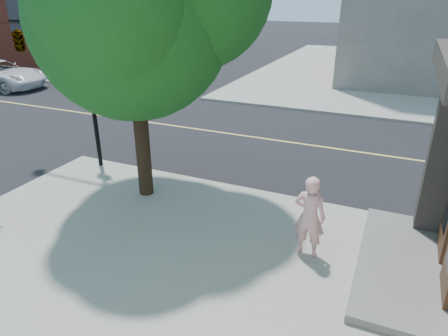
% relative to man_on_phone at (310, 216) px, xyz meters
% --- Properties ---
extents(ground, '(140.00, 140.00, 0.00)m').
position_rel_man_on_phone_xyz_m(ground, '(-7.34, 2.46, -1.03)').
color(ground, black).
rests_on(ground, ground).
extents(road_ew, '(140.00, 9.00, 0.01)m').
position_rel_man_on_phone_xyz_m(road_ew, '(-7.34, 6.96, -1.03)').
color(road_ew, black).
rests_on(road_ew, ground).
extents(sidewalk_nw, '(26.00, 25.00, 0.12)m').
position_rel_man_on_phone_xyz_m(sidewalk_nw, '(-30.34, 23.96, -0.97)').
color(sidewalk_nw, gray).
rests_on(sidewalk_nw, ground).
extents(man_on_phone, '(0.69, 0.48, 1.82)m').
position_rel_man_on_phone_xyz_m(man_on_phone, '(0.00, 0.00, 0.00)').
color(man_on_phone, '#EDA8AD').
rests_on(man_on_phone, sidewalk_se).
extents(signal_pole, '(4.05, 0.46, 4.58)m').
position_rel_man_on_phone_xyz_m(signal_pole, '(-9.47, 2.09, 2.83)').
color(signal_pole, black).
rests_on(signal_pole, sidewalk_se).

